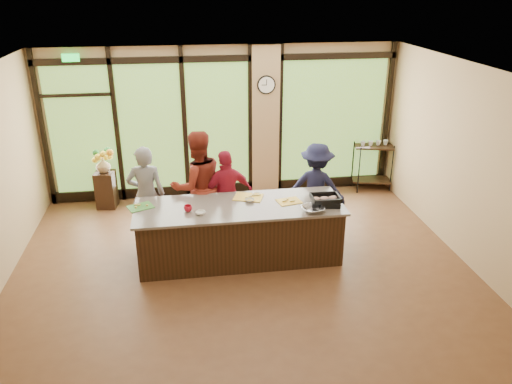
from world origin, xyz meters
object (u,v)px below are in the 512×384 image
object	(u,v)px
bar_cart	(373,160)
flower_stand	(106,190)
cook_left	(146,195)
island_base	(240,233)
cook_right	(316,187)
roasting_pan	(325,202)

from	to	relation	value
bar_cart	flower_stand	bearing A→B (deg)	-164.84
bar_cart	cook_left	bearing A→B (deg)	-146.29
island_base	flower_stand	bearing A→B (deg)	135.10
cook_right	roasting_pan	size ratio (longest dim) A/B	3.66
roasting_pan	flower_stand	size ratio (longest dim) A/B	0.60
island_base	cook_right	size ratio (longest dim) A/B	1.97
cook_right	roasting_pan	world-z (taller)	cook_right
roasting_pan	cook_right	bearing A→B (deg)	91.98
flower_stand	island_base	bearing A→B (deg)	-37.32
cook_right	bar_cart	distance (m)	2.31
roasting_pan	bar_cart	distance (m)	3.18
cook_right	flower_stand	world-z (taller)	cook_right
island_base	flower_stand	distance (m)	3.29
island_base	cook_left	world-z (taller)	cook_left
cook_left	bar_cart	distance (m)	4.84
bar_cart	cook_right	bearing A→B (deg)	-121.96
island_base	roasting_pan	xyz separation A→B (m)	(1.32, -0.16, 0.52)
cook_left	cook_right	bearing A→B (deg)	-177.99
cook_right	bar_cart	size ratio (longest dim) A/B	1.48
cook_left	island_base	bearing A→B (deg)	152.19
roasting_pan	cook_left	bearing A→B (deg)	170.20
island_base	cook_left	distance (m)	1.71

